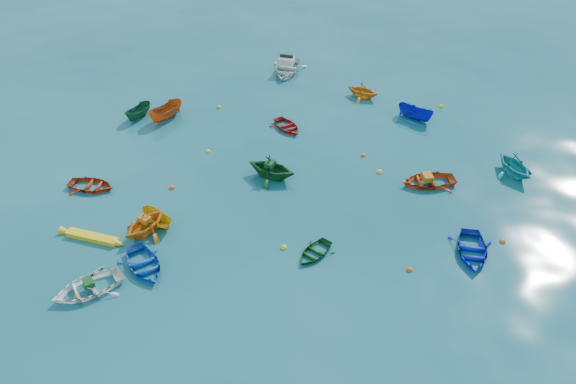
{
  "coord_description": "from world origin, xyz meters",
  "views": [
    {
      "loc": [
        0.83,
        -22.18,
        21.04
      ],
      "look_at": [
        0.0,
        5.0,
        0.4
      ],
      "focal_mm": 35.0,
      "sensor_mm": 36.0,
      "label": 1
    }
  ],
  "objects_px": {
    "motorboat_white": "(287,72)",
    "kayak_yellow": "(93,239)",
    "dinghy_blue_sw": "(145,268)",
    "dinghy_blue_se": "(471,254)",
    "dinghy_white_near": "(89,291)"
  },
  "relations": [
    {
      "from": "dinghy_white_near",
      "to": "motorboat_white",
      "type": "height_order",
      "value": "motorboat_white"
    },
    {
      "from": "kayak_yellow",
      "to": "motorboat_white",
      "type": "distance_m",
      "value": 24.1
    },
    {
      "from": "dinghy_blue_se",
      "to": "kayak_yellow",
      "type": "bearing_deg",
      "value": -173.48
    },
    {
      "from": "dinghy_blue_sw",
      "to": "kayak_yellow",
      "type": "relative_size",
      "value": 0.85
    },
    {
      "from": "kayak_yellow",
      "to": "motorboat_white",
      "type": "bearing_deg",
      "value": -9.52
    },
    {
      "from": "dinghy_white_near",
      "to": "dinghy_blue_se",
      "type": "height_order",
      "value": "dinghy_white_near"
    },
    {
      "from": "motorboat_white",
      "to": "kayak_yellow",
      "type": "bearing_deg",
      "value": -102.47
    },
    {
      "from": "dinghy_white_near",
      "to": "dinghy_blue_se",
      "type": "xyz_separation_m",
      "value": [
        19.91,
        3.31,
        0.0
      ]
    },
    {
      "from": "dinghy_blue_sw",
      "to": "dinghy_blue_se",
      "type": "xyz_separation_m",
      "value": [
        17.46,
        1.62,
        0.0
      ]
    },
    {
      "from": "kayak_yellow",
      "to": "motorboat_white",
      "type": "relative_size",
      "value": 0.88
    },
    {
      "from": "kayak_yellow",
      "to": "motorboat_white",
      "type": "height_order",
      "value": "motorboat_white"
    },
    {
      "from": "dinghy_white_near",
      "to": "motorboat_white",
      "type": "xyz_separation_m",
      "value": [
        9.16,
        25.71,
        0.0
      ]
    },
    {
      "from": "dinghy_blue_se",
      "to": "kayak_yellow",
      "type": "distance_m",
      "value": 20.9
    },
    {
      "from": "motorboat_white",
      "to": "dinghy_blue_se",
      "type": "bearing_deg",
      "value": -51.96
    },
    {
      "from": "kayak_yellow",
      "to": "dinghy_white_near",
      "type": "bearing_deg",
      "value": -150.33
    }
  ]
}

